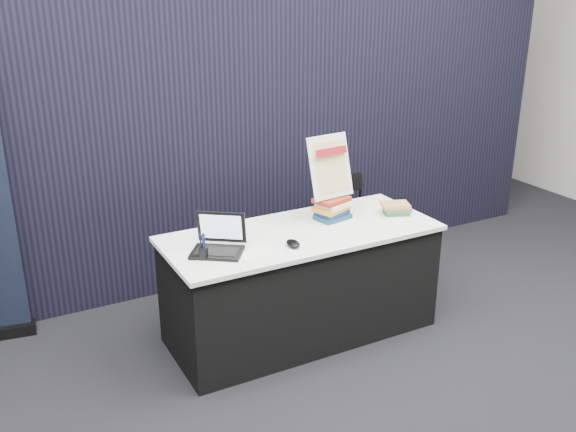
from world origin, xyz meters
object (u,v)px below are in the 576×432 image
(display_table, at_px, (301,283))
(info_sign, at_px, (330,167))
(book_stack_short, at_px, (395,208))
(laptop, at_px, (214,243))
(stacking_chair, at_px, (350,225))
(book_stack_tall, at_px, (332,208))

(display_table, relative_size, info_sign, 4.16)
(book_stack_short, bearing_deg, display_table, 178.13)
(display_table, distance_m, book_stack_short, 0.84)
(info_sign, bearing_deg, display_table, -161.37)
(display_table, distance_m, laptop, 0.76)
(laptop, height_order, stacking_chair, laptop)
(display_table, height_order, book_stack_tall, book_stack_tall)
(display_table, distance_m, info_sign, 0.80)
(book_stack_short, bearing_deg, book_stack_tall, 163.95)
(book_stack_tall, relative_size, info_sign, 0.58)
(display_table, distance_m, book_stack_tall, 0.55)
(display_table, relative_size, book_stack_short, 8.35)
(book_stack_tall, bearing_deg, laptop, -170.94)
(info_sign, bearing_deg, book_stack_tall, -95.97)
(stacking_chair, bearing_deg, book_stack_tall, -137.52)
(book_stack_short, relative_size, stacking_chair, 0.26)
(laptop, distance_m, book_stack_tall, 0.93)
(display_table, relative_size, book_stack_tall, 7.14)
(book_stack_tall, height_order, stacking_chair, book_stack_tall)
(laptop, height_order, info_sign, info_sign)
(info_sign, distance_m, stacking_chair, 0.87)
(display_table, bearing_deg, book_stack_tall, 19.47)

